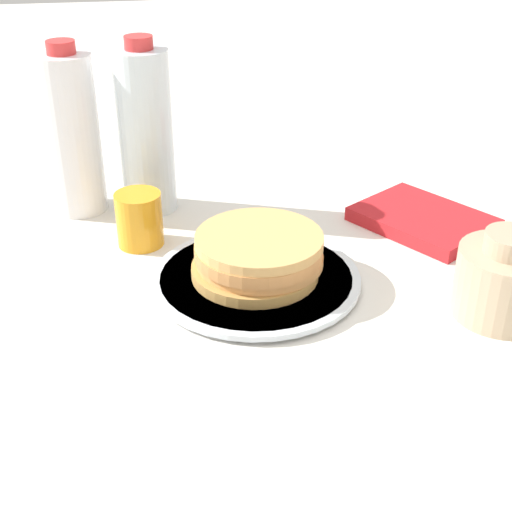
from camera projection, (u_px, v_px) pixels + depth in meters
name	position (u px, v px, depth m)	size (l,w,h in m)	color
ground_plane	(273.00, 273.00, 0.91)	(4.00, 4.00, 0.00)	silver
plate	(256.00, 279.00, 0.89)	(0.26, 0.26, 0.01)	silver
pancake_stack	(258.00, 255.00, 0.88)	(0.16, 0.17, 0.05)	tan
juice_glass	(139.00, 219.00, 0.97)	(0.06, 0.06, 0.08)	orange
cream_jug	(505.00, 280.00, 0.81)	(0.11, 0.11, 0.10)	tan
water_bottle_near	(146.00, 131.00, 1.03)	(0.08, 0.08, 0.26)	silver
water_bottle_far	(72.00, 134.00, 1.02)	(0.08, 0.08, 0.25)	white
napkin	(423.00, 220.00, 1.03)	(0.22, 0.21, 0.02)	red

